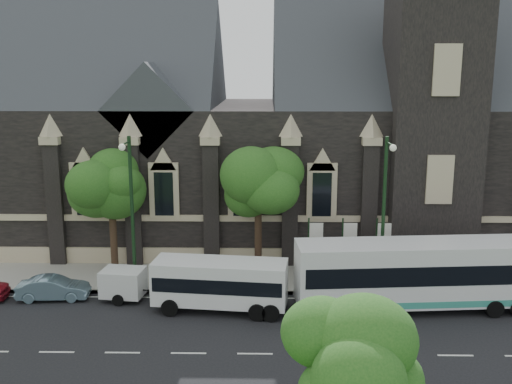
{
  "coord_description": "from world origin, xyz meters",
  "views": [
    {
      "loc": [
        3.47,
        -24.13,
        12.61
      ],
      "look_at": [
        2.94,
        6.0,
        6.19
      ],
      "focal_mm": 40.87,
      "sensor_mm": 36.0,
      "label": 1
    }
  ],
  "objects_px": {
    "street_lamp_mid": "(131,206)",
    "banner_flag_left": "(313,244)",
    "banner_flag_right": "(381,245)",
    "box_trailer": "(123,283)",
    "street_lamp_near": "(385,207)",
    "tree_walk_right": "(262,182)",
    "banner_flag_center": "(347,245)",
    "tree_park_east": "(363,363)",
    "shuttle_bus": "(221,282)",
    "tour_coach": "(416,273)",
    "sedan": "(53,288)",
    "tree_walk_left": "(115,183)"
  },
  "relations": [
    {
      "from": "street_lamp_mid",
      "to": "banner_flag_left",
      "type": "xyz_separation_m",
      "value": [
        10.29,
        1.91,
        -2.73
      ]
    },
    {
      "from": "banner_flag_right",
      "to": "box_trailer",
      "type": "xyz_separation_m",
      "value": [
        -14.69,
        -2.83,
        -1.39
      ]
    },
    {
      "from": "street_lamp_near",
      "to": "street_lamp_mid",
      "type": "distance_m",
      "value": 14.0
    },
    {
      "from": "tree_walk_right",
      "to": "banner_flag_center",
      "type": "xyz_separation_m",
      "value": [
        5.08,
        -1.71,
        -3.43
      ]
    },
    {
      "from": "tree_walk_right",
      "to": "street_lamp_near",
      "type": "xyz_separation_m",
      "value": [
        6.79,
        -3.62,
        -0.71
      ]
    },
    {
      "from": "tree_park_east",
      "to": "box_trailer",
      "type": "distance_m",
      "value": 19.11
    },
    {
      "from": "street_lamp_near",
      "to": "shuttle_bus",
      "type": "xyz_separation_m",
      "value": [
        -8.91,
        -2.24,
        -3.54
      ]
    },
    {
      "from": "tour_coach",
      "to": "banner_flag_left",
      "type": "bearing_deg",
      "value": 138.55
    },
    {
      "from": "tree_walk_right",
      "to": "sedan",
      "type": "distance_m",
      "value": 13.44
    },
    {
      "from": "street_lamp_near",
      "to": "tree_walk_right",
      "type": "bearing_deg",
      "value": 151.94
    },
    {
      "from": "tree_park_east",
      "to": "banner_flag_right",
      "type": "relative_size",
      "value": 1.57
    },
    {
      "from": "banner_flag_right",
      "to": "box_trailer",
      "type": "height_order",
      "value": "banner_flag_right"
    },
    {
      "from": "tree_walk_left",
      "to": "banner_flag_left",
      "type": "height_order",
      "value": "tree_walk_left"
    },
    {
      "from": "sedan",
      "to": "banner_flag_left",
      "type": "bearing_deg",
      "value": -83.47
    },
    {
      "from": "street_lamp_mid",
      "to": "shuttle_bus",
      "type": "xyz_separation_m",
      "value": [
        5.09,
        -2.24,
        -3.54
      ]
    },
    {
      "from": "sedan",
      "to": "tree_park_east",
      "type": "bearing_deg",
      "value": -141.3
    },
    {
      "from": "sedan",
      "to": "street_lamp_near",
      "type": "bearing_deg",
      "value": -91.54
    },
    {
      "from": "street_lamp_mid",
      "to": "shuttle_bus",
      "type": "distance_m",
      "value": 6.6
    },
    {
      "from": "tree_walk_left",
      "to": "tree_walk_right",
      "type": "bearing_deg",
      "value": 0.06
    },
    {
      "from": "tree_park_east",
      "to": "street_lamp_near",
      "type": "relative_size",
      "value": 0.7
    },
    {
      "from": "banner_flag_center",
      "to": "banner_flag_right",
      "type": "bearing_deg",
      "value": 0.0
    },
    {
      "from": "street_lamp_mid",
      "to": "banner_flag_left",
      "type": "relative_size",
      "value": 2.25
    },
    {
      "from": "tree_park_east",
      "to": "tree_walk_left",
      "type": "bearing_deg",
      "value": 120.87
    },
    {
      "from": "street_lamp_near",
      "to": "street_lamp_mid",
      "type": "height_order",
      "value": "same"
    },
    {
      "from": "street_lamp_near",
      "to": "banner_flag_left",
      "type": "xyz_separation_m",
      "value": [
        -3.71,
        1.91,
        -2.73
      ]
    },
    {
      "from": "banner_flag_right",
      "to": "tree_walk_right",
      "type": "bearing_deg",
      "value": 166.4
    },
    {
      "from": "tree_walk_left",
      "to": "banner_flag_center",
      "type": "xyz_separation_m",
      "value": [
        14.08,
        -1.7,
        -3.35
      ]
    },
    {
      "from": "banner_flag_left",
      "to": "box_trailer",
      "type": "distance_m",
      "value": 11.15
    },
    {
      "from": "tree_walk_right",
      "to": "street_lamp_mid",
      "type": "height_order",
      "value": "street_lamp_mid"
    },
    {
      "from": "street_lamp_near",
      "to": "banner_flag_left",
      "type": "height_order",
      "value": "street_lamp_near"
    },
    {
      "from": "street_lamp_near",
      "to": "box_trailer",
      "type": "relative_size",
      "value": 2.68
    },
    {
      "from": "tour_coach",
      "to": "shuttle_bus",
      "type": "bearing_deg",
      "value": 177.0
    },
    {
      "from": "box_trailer",
      "to": "banner_flag_left",
      "type": "bearing_deg",
      "value": 22.1
    },
    {
      "from": "tree_walk_right",
      "to": "shuttle_bus",
      "type": "distance_m",
      "value": 7.54
    },
    {
      "from": "tree_walk_right",
      "to": "tree_walk_left",
      "type": "xyz_separation_m",
      "value": [
        -9.01,
        -0.01,
        -0.08
      ]
    },
    {
      "from": "tree_walk_left",
      "to": "shuttle_bus",
      "type": "height_order",
      "value": "tree_walk_left"
    },
    {
      "from": "tree_park_east",
      "to": "banner_flag_left",
      "type": "bearing_deg",
      "value": 89.65
    },
    {
      "from": "tree_walk_right",
      "to": "box_trailer",
      "type": "relative_size",
      "value": 2.32
    },
    {
      "from": "banner_flag_center",
      "to": "shuttle_bus",
      "type": "bearing_deg",
      "value": -150.03
    },
    {
      "from": "box_trailer",
      "to": "sedan",
      "type": "distance_m",
      "value": 3.94
    },
    {
      "from": "street_lamp_near",
      "to": "box_trailer",
      "type": "xyz_separation_m",
      "value": [
        -14.41,
        -0.92,
        -4.12
      ]
    },
    {
      "from": "tree_park_east",
      "to": "box_trailer",
      "type": "height_order",
      "value": "tree_park_east"
    },
    {
      "from": "banner_flag_right",
      "to": "shuttle_bus",
      "type": "xyz_separation_m",
      "value": [
        -9.19,
        -4.15,
        -0.81
      ]
    },
    {
      "from": "banner_flag_center",
      "to": "sedan",
      "type": "xyz_separation_m",
      "value": [
        -16.62,
        -2.83,
        -1.74
      ]
    },
    {
      "from": "tree_walk_left",
      "to": "sedan",
      "type": "height_order",
      "value": "tree_walk_left"
    },
    {
      "from": "street_lamp_near",
      "to": "tree_park_east",
      "type": "bearing_deg",
      "value": -103.11
    },
    {
      "from": "tree_park_east",
      "to": "street_lamp_mid",
      "type": "height_order",
      "value": "street_lamp_mid"
    },
    {
      "from": "street_lamp_near",
      "to": "tour_coach",
      "type": "bearing_deg",
      "value": -53.5
    },
    {
      "from": "street_lamp_mid",
      "to": "banner_flag_right",
      "type": "height_order",
      "value": "street_lamp_mid"
    },
    {
      "from": "shuttle_bus",
      "to": "tree_park_east",
      "type": "bearing_deg",
      "value": -63.94
    }
  ]
}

